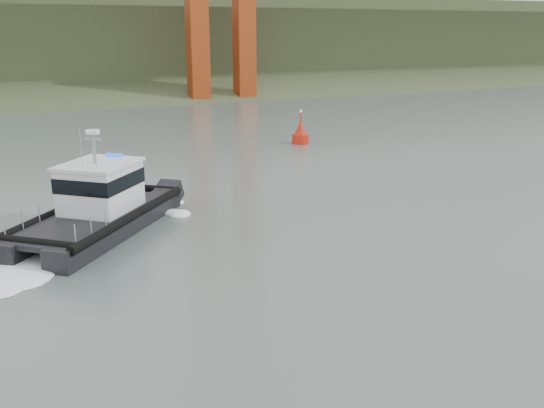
# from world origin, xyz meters

# --- Properties ---
(ground) EXTENTS (400.00, 400.00, 0.00)m
(ground) POSITION_xyz_m (0.00, 0.00, 0.00)
(ground) COLOR #56665F
(ground) RESTS_ON ground
(headlands) EXTENTS (500.00, 105.36, 27.12)m
(headlands) POSITION_xyz_m (0.00, 125.50, 7.05)
(headlands) COLOR #394C2B
(headlands) RESTS_ON ground
(patrol_boat) EXTENTS (11.69, 12.40, 6.08)m
(patrol_boat) POSITION_xyz_m (-8.05, 14.82, 1.52)
(patrol_boat) COLOR black
(patrol_boat) RESTS_ON ground
(nav_buoy) EXTENTS (1.74, 1.74, 3.63)m
(nav_buoy) POSITION_xyz_m (15.38, 34.59, 0.96)
(nav_buoy) COLOR red
(nav_buoy) RESTS_ON ground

